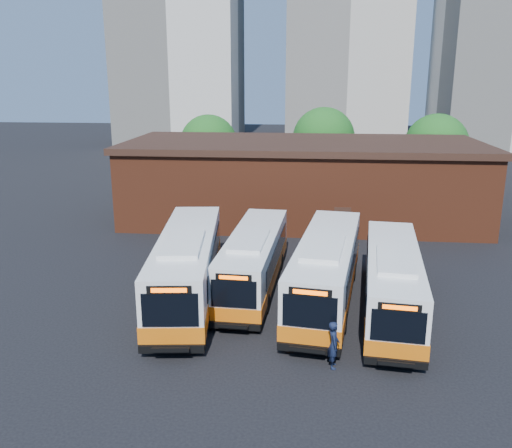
# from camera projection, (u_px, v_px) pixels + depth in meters

# --- Properties ---
(ground) EXTENTS (220.00, 220.00, 0.00)m
(ground) POSITION_uv_depth(u_px,v_px,m) (295.00, 321.00, 26.25)
(ground) COLOR black
(bus_west) EXTENTS (4.24, 13.70, 3.68)m
(bus_west) POSITION_uv_depth(u_px,v_px,m) (187.00, 268.00, 28.56)
(bus_west) COLOR white
(bus_west) RESTS_ON ground
(bus_midwest) EXTENTS (3.15, 12.24, 3.30)m
(bus_midwest) POSITION_uv_depth(u_px,v_px,m) (254.00, 262.00, 30.06)
(bus_midwest) COLOR white
(bus_midwest) RESTS_ON ground
(bus_mideast) EXTENTS (4.40, 13.27, 3.56)m
(bus_mideast) POSITION_uv_depth(u_px,v_px,m) (326.00, 272.00, 28.21)
(bus_mideast) COLOR white
(bus_mideast) RESTS_ON ground
(bus_east) EXTENTS (3.79, 12.42, 3.34)m
(bus_east) POSITION_uv_depth(u_px,v_px,m) (392.00, 284.00, 26.88)
(bus_east) COLOR white
(bus_east) RESTS_ON ground
(transit_worker) EXTENTS (0.51, 0.75, 2.00)m
(transit_worker) POSITION_uv_depth(u_px,v_px,m) (334.00, 345.00, 21.87)
(transit_worker) COLOR black
(transit_worker) RESTS_ON ground
(depot_building) EXTENTS (28.60, 12.60, 6.40)m
(depot_building) POSITION_uv_depth(u_px,v_px,m) (302.00, 179.00, 44.58)
(depot_building) COLOR maroon
(depot_building) RESTS_ON ground
(tree_west) EXTENTS (6.00, 6.00, 7.65)m
(tree_west) POSITION_uv_depth(u_px,v_px,m) (209.00, 143.00, 56.67)
(tree_west) COLOR #382314
(tree_west) RESTS_ON ground
(tree_mid) EXTENTS (6.56, 6.56, 8.36)m
(tree_mid) POSITION_uv_depth(u_px,v_px,m) (324.00, 138.00, 57.35)
(tree_mid) COLOR #382314
(tree_mid) RESTS_ON ground
(tree_east) EXTENTS (6.24, 6.24, 7.96)m
(tree_east) POSITION_uv_depth(u_px,v_px,m) (436.00, 146.00, 53.50)
(tree_east) COLOR #382314
(tree_east) RESTS_ON ground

